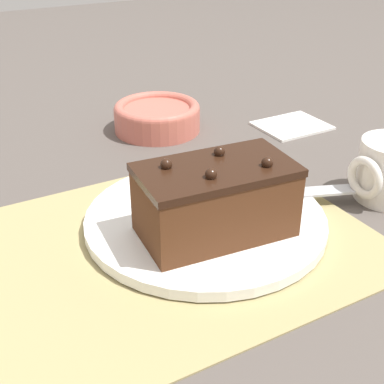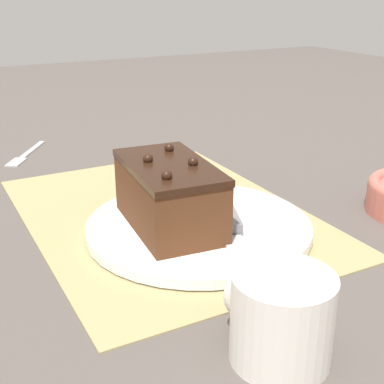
{
  "view_description": "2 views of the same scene",
  "coord_description": "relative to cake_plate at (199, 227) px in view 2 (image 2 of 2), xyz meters",
  "views": [
    {
      "loc": [
        0.2,
        0.43,
        0.33
      ],
      "look_at": [
        -0.06,
        -0.02,
        0.04
      ],
      "focal_mm": 50.0,
      "sensor_mm": 36.0,
      "label": 1
    },
    {
      "loc": [
        -0.59,
        0.27,
        0.29
      ],
      "look_at": [
        -0.03,
        -0.02,
        0.04
      ],
      "focal_mm": 50.0,
      "sensor_mm": 36.0,
      "label": 2
    }
  ],
  "objects": [
    {
      "name": "ground_plane",
      "position": [
        0.07,
        0.01,
        -0.01
      ],
      "size": [
        3.0,
        3.0,
        0.0
      ],
      "primitive_type": "plane",
      "color": "#544C47"
    },
    {
      "name": "serving_knife",
      "position": [
        -0.06,
        -0.02,
        0.01
      ],
      "size": [
        0.2,
        0.09,
        0.01
      ],
      "rotation": [
        0.0,
        0.0,
        1.2
      ],
      "color": "slate",
      "rests_on": "cake_plate"
    },
    {
      "name": "cake_plate",
      "position": [
        0.0,
        0.0,
        0.0
      ],
      "size": [
        0.27,
        0.27,
        0.01
      ],
      "color": "white",
      "rests_on": "placemat_woven"
    },
    {
      "name": "coffee_mug",
      "position": [
        -0.23,
        0.05,
        0.03
      ],
      "size": [
        0.09,
        0.08,
        0.08
      ],
      "color": "silver",
      "rests_on": "ground_plane"
    },
    {
      "name": "chocolate_cake",
      "position": [
        0.01,
        0.03,
        0.05
      ],
      "size": [
        0.17,
        0.1,
        0.09
      ],
      "rotation": [
        0.0,
        0.0,
        -0.09
      ],
      "color": "#512D19",
      "rests_on": "cake_plate"
    },
    {
      "name": "dessert_fork",
      "position": [
        0.42,
        0.12,
        -0.01
      ],
      "size": [
        0.13,
        0.1,
        0.01
      ],
      "rotation": [
        0.0,
        0.0,
        0.99
      ],
      "color": "#B7BABF",
      "rests_on": "ground_plane"
    },
    {
      "name": "placemat_woven",
      "position": [
        0.07,
        0.01,
        -0.01
      ],
      "size": [
        0.46,
        0.34,
        0.0
      ],
      "primitive_type": "cube",
      "color": "tan",
      "rests_on": "ground_plane"
    }
  ]
}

